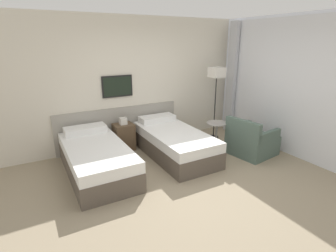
{
  "coord_description": "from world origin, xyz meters",
  "views": [
    {
      "loc": [
        -2.19,
        -3.1,
        2.2
      ],
      "look_at": [
        0.1,
        1.03,
        0.66
      ],
      "focal_mm": 28.0,
      "sensor_mm": 36.0,
      "label": 1
    }
  ],
  "objects": [
    {
      "name": "ground_plane",
      "position": [
        0.0,
        0.0,
        0.0
      ],
      "size": [
        16.0,
        16.0,
        0.0
      ],
      "primitive_type": "plane",
      "color": "gray"
    },
    {
      "name": "wall_headboard",
      "position": [
        -0.03,
        2.14,
        1.3
      ],
      "size": [
        10.0,
        0.1,
        2.7
      ],
      "color": "beige",
      "rests_on": "ground_plane"
    },
    {
      "name": "wall_window",
      "position": [
        2.39,
        -0.09,
        1.34
      ],
      "size": [
        0.21,
        4.61,
        2.7
      ],
      "color": "white",
      "rests_on": "ground_plane"
    },
    {
      "name": "bed_near_door",
      "position": [
        -1.27,
        1.1,
        0.27
      ],
      "size": [
        0.96,
        1.98,
        0.64
      ],
      "color": "brown",
      "rests_on": "ground_plane"
    },
    {
      "name": "bed_near_window",
      "position": [
        0.28,
        1.1,
        0.27
      ],
      "size": [
        0.96,
        1.98,
        0.64
      ],
      "color": "brown",
      "rests_on": "ground_plane"
    },
    {
      "name": "nightstand",
      "position": [
        -0.5,
        1.86,
        0.29
      ],
      "size": [
        0.4,
        0.36,
        0.7
      ],
      "color": "brown",
      "rests_on": "ground_plane"
    },
    {
      "name": "floor_lamp",
      "position": [
        1.62,
        1.52,
        1.43
      ],
      "size": [
        0.3,
        0.3,
        1.65
      ],
      "color": "black",
      "rests_on": "ground_plane"
    },
    {
      "name": "side_table",
      "position": [
        1.16,
        0.88,
        0.42
      ],
      "size": [
        0.41,
        0.41,
        0.61
      ],
      "color": "gray",
      "rests_on": "ground_plane"
    },
    {
      "name": "armchair",
      "position": [
        1.67,
        0.39,
        0.25
      ],
      "size": [
        0.9,
        0.88,
        0.78
      ],
      "rotation": [
        0.0,
        0.0,
        1.71
      ],
      "color": "#4C6056",
      "rests_on": "ground_plane"
    }
  ]
}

